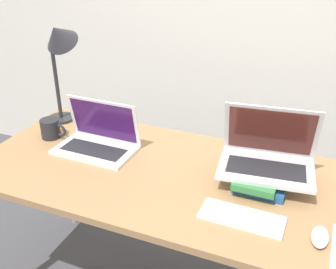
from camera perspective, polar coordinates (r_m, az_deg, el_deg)
name	(u,v)px	position (r m, az deg, el deg)	size (l,w,h in m)	color
desk	(180,189)	(1.70, 1.76, -7.92)	(1.80, 0.77, 0.76)	#9E754C
laptop_left	(98,140)	(1.85, -10.12, -0.77)	(0.37, 0.23, 0.23)	silver
book_stack	(261,178)	(1.62, 13.29, -6.11)	(0.20, 0.28, 0.06)	#235693
laptop_on_books	(267,156)	(1.62, 14.23, -3.00)	(0.40, 0.30, 0.25)	silver
wireless_keyboard	(242,217)	(1.44, 10.65, -11.75)	(0.30, 0.12, 0.01)	white
mouse	(320,237)	(1.42, 21.18, -13.69)	(0.06, 0.11, 0.03)	white
mug	(51,129)	(2.01, -16.63, 0.82)	(0.14, 0.09, 0.10)	#232328
desk_lamp	(58,47)	(2.02, -15.62, 12.16)	(0.23, 0.20, 0.56)	#28282D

